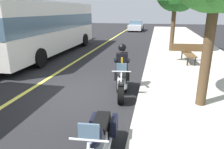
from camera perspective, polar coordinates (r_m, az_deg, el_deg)
The scene contains 9 objects.
ground_plane at distance 7.55m, azimuth -8.10°, elevation -4.91°, with size 80.00×80.00×0.00m, color black.
sidewalk_curb at distance 7.37m, azimuth 27.14°, elevation -6.67°, with size 60.00×5.00×0.15m, color #B2ADA0.
lane_center_stripe at distance 8.42m, azimuth -21.03°, elevation -3.51°, with size 60.00×0.16×0.01m, color #E5DB4C.
motorcycle_main at distance 7.26m, azimuth 2.69°, elevation -1.82°, with size 2.22×0.80×1.26m.
rider_main at distance 7.28m, azimuth 2.77°, elevation 3.01°, with size 0.68×0.61×1.74m.
motorcycle_parked at distance 4.07m, azimuth -3.77°, elevation -18.60°, with size 2.22×0.70×1.26m.
bus_far at distance 14.35m, azimuth -17.39°, elevation 12.76°, with size 11.05×2.70×3.30m.
car_silver at distance 30.33m, azimuth 6.65°, elevation 13.20°, with size 4.60×1.92×1.40m.
bench_sidewalk at distance 11.87m, azimuth 20.29°, elevation 5.98°, with size 1.84×1.80×0.95m.
Camera 1 is at (6.53, 2.49, 2.84)m, focal length 33.17 mm.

